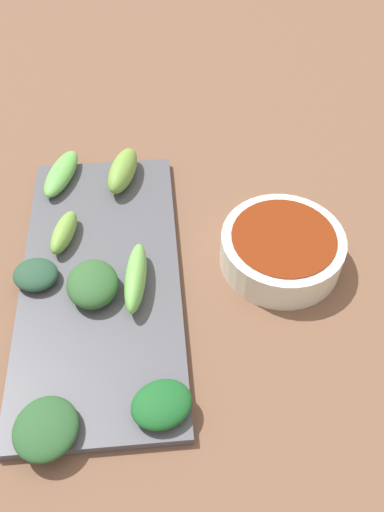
% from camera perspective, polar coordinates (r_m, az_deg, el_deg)
% --- Properties ---
extents(tabletop, '(2.10, 2.10, 0.02)m').
position_cam_1_polar(tabletop, '(0.61, -0.81, -2.79)').
color(tabletop, brown).
rests_on(tabletop, ground).
extents(sauce_bowl, '(0.14, 0.14, 0.04)m').
position_cam_1_polar(sauce_bowl, '(0.60, 9.70, 0.86)').
color(sauce_bowl, silver).
rests_on(sauce_bowl, tabletop).
extents(serving_plate, '(0.17, 0.38, 0.01)m').
position_cam_1_polar(serving_plate, '(0.60, -9.83, -2.73)').
color(serving_plate, '#4B4D54').
rests_on(serving_plate, tabletop).
extents(broccoli_stalk_0, '(0.05, 0.09, 0.03)m').
position_cam_1_polar(broccoli_stalk_0, '(0.68, -7.53, 9.17)').
color(broccoli_stalk_0, '#6F9F3E').
rests_on(broccoli_stalk_0, serving_plate).
extents(broccoli_leafy_1, '(0.07, 0.07, 0.02)m').
position_cam_1_polar(broccoli_leafy_1, '(0.50, -15.57, -17.57)').
color(broccoli_leafy_1, '#28532A').
rests_on(broccoli_leafy_1, serving_plate).
extents(broccoli_leafy_2, '(0.06, 0.07, 0.03)m').
position_cam_1_polar(broccoli_leafy_2, '(0.57, -10.74, -2.99)').
color(broccoli_leafy_2, '#2E5B2C').
rests_on(broccoli_leafy_2, serving_plate).
extents(broccoli_leafy_3, '(0.07, 0.06, 0.02)m').
position_cam_1_polar(broccoli_leafy_3, '(0.50, -3.31, -15.76)').
color(broccoli_leafy_3, '#195925').
rests_on(broccoli_leafy_3, serving_plate).
extents(broccoli_stalk_4, '(0.04, 0.07, 0.02)m').
position_cam_1_polar(broccoli_stalk_4, '(0.63, -13.70, 2.52)').
color(broccoli_stalk_4, '#72A741').
rests_on(broccoli_stalk_4, serving_plate).
extents(broccoli_leafy_5, '(0.06, 0.06, 0.02)m').
position_cam_1_polar(broccoli_leafy_5, '(0.59, -16.63, -2.28)').
color(broccoli_leafy_5, '#254933').
rests_on(broccoli_leafy_5, serving_plate).
extents(broccoli_stalk_6, '(0.06, 0.09, 0.02)m').
position_cam_1_polar(broccoli_stalk_6, '(0.70, -13.99, 8.69)').
color(broccoli_stalk_6, '#60AE4D').
rests_on(broccoli_stalk_6, serving_plate).
extents(broccoli_stalk_7, '(0.03, 0.09, 0.03)m').
position_cam_1_polar(broccoli_stalk_7, '(0.57, -6.12, -2.32)').
color(broccoli_stalk_7, '#6BB850').
rests_on(broccoli_stalk_7, serving_plate).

